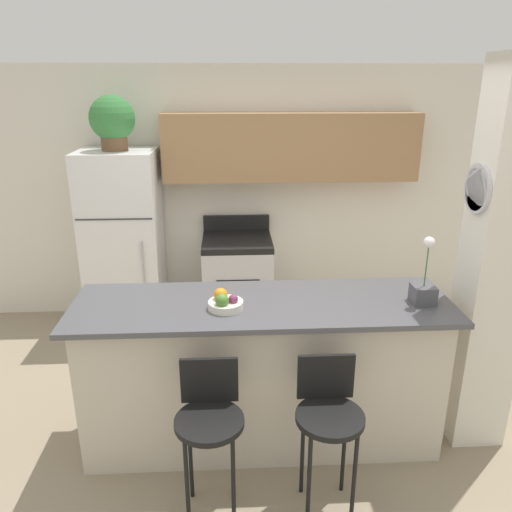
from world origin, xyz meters
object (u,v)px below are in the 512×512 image
at_px(bar_stool_right, 328,415).
at_px(potted_plant_on_fridge, 112,121).
at_px(refrigerator, 124,242).
at_px(orchid_vase, 424,288).
at_px(stove_range, 238,281).
at_px(fruit_bowl, 225,302).
at_px(bar_stool_left, 210,419).

height_order(bar_stool_right, potted_plant_on_fridge, potted_plant_on_fridge).
distance_m(refrigerator, orchid_vase, 2.95).
bearing_deg(bar_stool_right, stove_range, 100.89).
bearing_deg(fruit_bowl, potted_plant_on_fridge, 118.02).
distance_m(stove_range, potted_plant_on_fridge, 1.94).
bearing_deg(bar_stool_left, orchid_vase, 21.78).
distance_m(refrigerator, stove_range, 1.19).
bearing_deg(stove_range, bar_stool_left, -94.79).
bearing_deg(stove_range, potted_plant_on_fridge, -179.92).
xyz_separation_m(bar_stool_left, fruit_bowl, (0.09, 0.52, 0.47)).
height_order(potted_plant_on_fridge, orchid_vase, potted_plant_on_fridge).
distance_m(bar_stool_left, potted_plant_on_fridge, 2.95).
relative_size(stove_range, bar_stool_left, 1.15).
bearing_deg(refrigerator, potted_plant_on_fridge, 119.61).
distance_m(bar_stool_left, bar_stool_right, 0.67).
xyz_separation_m(refrigerator, fruit_bowl, (1.00, -1.88, 0.20)).
bearing_deg(potted_plant_on_fridge, bar_stool_right, -56.78).
xyz_separation_m(bar_stool_left, orchid_vase, (1.36, 0.54, 0.53)).
distance_m(bar_stool_right, orchid_vase, 1.02).
bearing_deg(orchid_vase, bar_stool_right, -141.89).
bearing_deg(refrigerator, fruit_bowl, -61.98).
bearing_deg(refrigerator, stove_range, 0.09).
bearing_deg(orchid_vase, bar_stool_left, -158.22).
bearing_deg(fruit_bowl, bar_stool_left, -99.89).
height_order(refrigerator, fruit_bowl, refrigerator).
height_order(bar_stool_left, bar_stool_right, same).
relative_size(bar_stool_right, fruit_bowl, 4.23).
bearing_deg(bar_stool_right, fruit_bowl, 137.61).
xyz_separation_m(refrigerator, potted_plant_on_fridge, (-0.00, 0.00, 1.16)).
bearing_deg(bar_stool_left, fruit_bowl, 80.11).
xyz_separation_m(stove_range, bar_stool_left, (-0.20, -2.41, 0.16)).
height_order(orchid_vase, fruit_bowl, orchid_vase).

